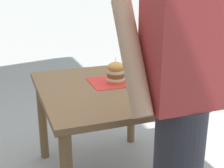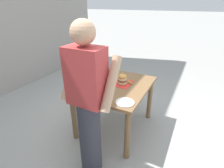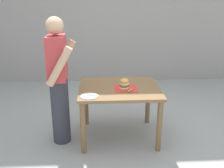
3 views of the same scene
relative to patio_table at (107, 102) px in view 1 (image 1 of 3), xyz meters
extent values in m
cube|color=brown|center=(0.00, 0.00, 0.10)|extent=(0.92, 1.08, 0.04)
cylinder|color=brown|center=(-0.40, -0.48, -0.28)|extent=(0.07, 0.07, 0.70)
cylinder|color=brown|center=(0.40, -0.48, -0.28)|extent=(0.07, 0.07, 0.70)
cylinder|color=brown|center=(-0.40, 0.48, -0.28)|extent=(0.07, 0.07, 0.70)
cube|color=red|center=(-0.06, -0.08, 0.12)|extent=(0.30, 0.30, 0.00)
cylinder|color=gold|center=(-0.09, -0.06, 0.13)|extent=(0.12, 0.12, 0.02)
cylinder|color=silver|center=(-0.09, -0.06, 0.15)|extent=(0.13, 0.13, 0.02)
cylinder|color=brown|center=(-0.09, -0.06, 0.17)|extent=(0.12, 0.12, 0.03)
cylinder|color=silver|center=(-0.09, -0.06, 0.20)|extent=(0.12, 0.12, 0.02)
ellipsoid|color=gold|center=(-0.09, -0.06, 0.23)|extent=(0.12, 0.12, 0.07)
cylinder|color=#D1B77F|center=(-0.09, -0.06, 0.28)|extent=(0.00, 0.00, 0.05)
cylinder|color=#8EA83D|center=(-0.17, -0.12, 0.13)|extent=(0.09, 0.08, 0.02)
cylinder|color=white|center=(-0.32, 0.39, 0.12)|extent=(0.22, 0.22, 0.01)
cylinder|color=silver|center=(-0.33, 0.39, 0.13)|extent=(0.04, 0.17, 0.01)
cylinder|color=silver|center=(-0.30, 0.39, 0.13)|extent=(0.03, 0.17, 0.01)
cube|color=#B73838|center=(-0.09, 0.80, 0.55)|extent=(0.36, 0.22, 0.56)
cylinder|color=tan|center=(-0.32, 0.74, 0.50)|extent=(0.09, 0.34, 0.50)
cylinder|color=tan|center=(0.14, 0.74, 0.50)|extent=(0.09, 0.34, 0.50)
camera|label=1|loc=(0.66, 1.92, 0.81)|focal=50.00mm
camera|label=2|loc=(-0.98, 2.01, 1.18)|focal=28.00mm
camera|label=3|loc=(-3.33, 0.27, 1.32)|focal=42.00mm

